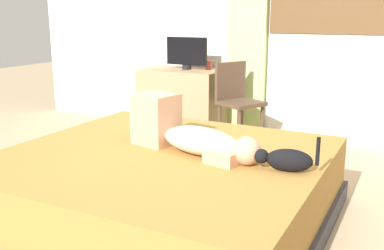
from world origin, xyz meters
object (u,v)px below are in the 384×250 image
(desk, at_px, (183,102))
(chair_by_desk, at_px, (237,97))
(bed, at_px, (164,189))
(cat, at_px, (286,160))
(person_lying, at_px, (189,134))
(cup, at_px, (209,65))
(tv_monitor, at_px, (187,53))

(desk, distance_m, chair_by_desk, 0.74)
(bed, bearing_deg, cat, 1.77)
(cat, bearing_deg, person_lying, 172.25)
(desk, bearing_deg, chair_by_desk, -12.67)
(cat, distance_m, cup, 2.58)
(cat, relative_size, cup, 3.55)
(bed, xyz_separation_m, person_lying, (0.12, 0.11, 0.36))
(person_lying, relative_size, cat, 2.66)
(cat, bearing_deg, desk, 130.93)
(person_lying, distance_m, cat, 0.67)
(person_lying, xyz_separation_m, tv_monitor, (-1.02, 1.91, 0.33))
(cat, distance_m, tv_monitor, 2.64)
(bed, distance_m, chair_by_desk, 1.90)
(cat, bearing_deg, bed, -178.23)
(desk, bearing_deg, cup, 21.72)
(cat, relative_size, chair_by_desk, 0.41)
(bed, bearing_deg, tv_monitor, 114.07)
(tv_monitor, bearing_deg, desk, 180.00)
(cat, relative_size, tv_monitor, 0.74)
(bed, height_order, tv_monitor, tv_monitor)
(desk, height_order, tv_monitor, tv_monitor)
(person_lying, bearing_deg, cup, 111.79)
(desk, height_order, cup, cup)
(cat, height_order, desk, desk)
(bed, relative_size, tv_monitor, 4.20)
(person_lying, bearing_deg, bed, -136.27)
(cat, xyz_separation_m, chair_by_desk, (-1.03, 1.84, -0.04))
(bed, height_order, cup, cup)
(tv_monitor, bearing_deg, cat, -49.90)
(cat, bearing_deg, cup, 124.86)
(chair_by_desk, bearing_deg, desk, 167.33)
(bed, height_order, desk, desk)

